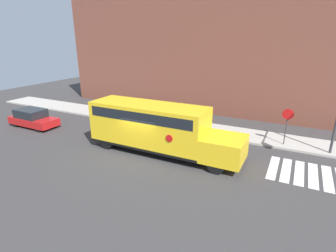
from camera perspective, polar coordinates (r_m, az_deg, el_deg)
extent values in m
plane|color=#3A3838|center=(17.43, -5.72, -6.16)|extent=(60.00, 60.00, 0.00)
cube|color=#B2ADA3|center=(22.74, 3.05, 0.17)|extent=(44.00, 3.00, 0.15)
cube|color=brown|center=(27.68, 8.93, 15.10)|extent=(32.00, 4.00, 11.30)
cube|color=white|center=(16.93, 21.94, -8.32)|extent=(0.50, 3.20, 0.01)
cube|color=white|center=(16.91, 24.31, -8.68)|extent=(0.50, 3.20, 0.01)
cube|color=white|center=(16.93, 26.68, -9.02)|extent=(0.50, 3.20, 0.01)
cube|color=white|center=(16.97, 29.05, -9.35)|extent=(0.50, 3.20, 0.01)
cube|color=white|center=(17.04, 31.41, -9.65)|extent=(0.50, 3.20, 0.01)
cube|color=yellow|center=(17.36, -4.25, 0.30)|extent=(7.89, 2.50, 2.77)
cube|color=yellow|center=(15.75, 12.11, -4.79)|extent=(2.38, 2.50, 1.38)
cube|color=black|center=(17.82, -4.15, -3.69)|extent=(7.89, 2.54, 0.16)
cube|color=black|center=(17.12, -4.32, 2.95)|extent=(7.25, 2.53, 0.64)
cylinder|color=red|center=(15.36, 0.24, -2.71)|extent=(0.44, 0.02, 0.44)
cylinder|color=black|center=(16.99, 12.54, -5.38)|extent=(1.00, 0.30, 1.00)
cylinder|color=black|center=(15.10, 10.40, -8.43)|extent=(1.00, 0.30, 1.00)
cylinder|color=black|center=(20.10, -9.29, -1.32)|extent=(1.00, 0.30, 1.00)
cylinder|color=black|center=(18.53, -13.19, -3.36)|extent=(1.00, 0.30, 1.00)
cube|color=red|center=(25.24, -27.16, 1.02)|extent=(4.38, 1.78, 0.60)
cube|color=#1E2328|center=(25.29, -27.73, 2.49)|extent=(2.46, 1.64, 0.69)
cylinder|color=black|center=(24.62, -23.66, 0.63)|extent=(0.64, 0.22, 0.64)
cylinder|color=black|center=(23.74, -26.47, -0.42)|extent=(0.64, 0.22, 0.64)
cylinder|color=black|center=(26.87, -27.65, 1.48)|extent=(0.64, 0.22, 0.64)
cylinder|color=black|center=(26.06, -30.34, 0.55)|extent=(0.64, 0.22, 0.64)
cylinder|color=#38383A|center=(19.94, 24.23, -0.82)|extent=(0.07, 0.07, 2.40)
cylinder|color=red|center=(19.57, 24.68, 2.35)|extent=(0.74, 0.03, 0.74)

